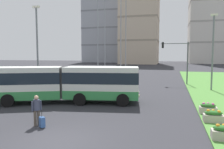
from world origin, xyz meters
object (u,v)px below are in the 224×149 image
object	(u,v)px
flower_planter_0	(224,132)
apartment_tower_west	(106,22)
car_navy_sedan	(88,79)
pedestrian_crossing	(37,108)
streetlight_median	(213,49)
rolling_suitcase	(42,122)
articulated_bus	(68,83)
apartment_tower_centre	(206,4)
apartment_tower_westcentre	(140,9)
flower_planter_2	(208,108)
streetlight_left	(37,46)
flower_planter_1	(213,116)
traffic_light_far_right	(178,55)

from	to	relation	value
flower_planter_0	apartment_tower_west	distance (m)	113.87
car_navy_sedan	pedestrian_crossing	world-z (taller)	pedestrian_crossing
streetlight_median	flower_planter_0	bearing A→B (deg)	-97.01
pedestrian_crossing	rolling_suitcase	world-z (taller)	pedestrian_crossing
articulated_bus	apartment_tower_centre	distance (m)	101.46
apartment_tower_westcentre	articulated_bus	bearing A→B (deg)	-85.96
apartment_tower_westcentre	apartment_tower_centre	bearing A→B (deg)	25.58
flower_planter_2	apartment_tower_west	xyz separation A→B (m)	(-37.45, 100.66, 21.31)
pedestrian_crossing	streetlight_left	distance (m)	12.08
pedestrian_crossing	streetlight_left	bearing A→B (deg)	123.23
car_navy_sedan	apartment_tower_west	world-z (taller)	apartment_tower_west
car_navy_sedan	apartment_tower_centre	world-z (taller)	apartment_tower_centre
flower_planter_1	apartment_tower_centre	bearing A→B (deg)	82.88
traffic_light_far_right	streetlight_left	bearing A→B (deg)	-143.22
pedestrian_crossing	traffic_light_far_right	distance (m)	22.04
apartment_tower_westcentre	traffic_light_far_right	bearing A→B (deg)	-77.53
flower_planter_2	apartment_tower_centre	xyz separation A→B (m)	(12.27, 96.33, 26.89)
apartment_tower_westcentre	apartment_tower_centre	size ratio (longest dim) A/B	0.88
streetlight_left	streetlight_median	bearing A→B (deg)	19.14
traffic_light_far_right	apartment_tower_west	bearing A→B (deg)	112.77
rolling_suitcase	streetlight_left	bearing A→B (deg)	124.52
flower_planter_0	car_navy_sedan	bearing A→B (deg)	128.33
flower_planter_1	apartment_tower_west	distance (m)	111.29
apartment_tower_centre	car_navy_sedan	bearing A→B (deg)	-107.05
car_navy_sedan	flower_planter_1	xyz separation A→B (m)	(13.49, -14.26, -0.33)
flower_planter_2	traffic_light_far_right	distance (m)	15.73
pedestrian_crossing	flower_planter_1	size ratio (longest dim) A/B	1.58
flower_planter_0	traffic_light_far_right	xyz separation A→B (m)	(-1.60, 20.00, 3.51)
flower_planter_0	streetlight_median	xyz separation A→B (m)	(1.90, 15.46, 4.23)
articulated_bus	apartment_tower_west	distance (m)	105.22
pedestrian_crossing	flower_planter_2	xyz separation A→B (m)	(9.69, 5.04, -0.58)
traffic_light_far_right	streetlight_left	distance (m)	17.95
flower_planter_0	traffic_light_far_right	bearing A→B (deg)	94.56
articulated_bus	streetlight_left	size ratio (longest dim) A/B	1.33
streetlight_median	apartment_tower_west	distance (m)	99.65
flower_planter_0	rolling_suitcase	bearing A→B (deg)	-176.95
rolling_suitcase	flower_planter_1	world-z (taller)	rolling_suitcase
flower_planter_1	streetlight_left	size ratio (longest dim) A/B	0.12
car_navy_sedan	streetlight_left	size ratio (longest dim) A/B	0.50
flower_planter_0	flower_planter_1	distance (m)	2.80
flower_planter_0	flower_planter_2	distance (m)	4.75
articulated_bus	flower_planter_2	distance (m)	10.82
flower_planter_0	streetlight_left	bearing A→B (deg)	149.85
flower_planter_2	flower_planter_0	bearing A→B (deg)	-90.00
traffic_light_far_right	apartment_tower_westcentre	bearing A→B (deg)	102.47
pedestrian_crossing	flower_planter_0	size ratio (longest dim) A/B	1.58
pedestrian_crossing	traffic_light_far_right	xyz separation A→B (m)	(8.10, 20.29, 2.93)
flower_planter_0	apartment_tower_west	xyz separation A→B (m)	(-37.45, 105.41, 21.31)
rolling_suitcase	streetlight_median	world-z (taller)	streetlight_median
streetlight_left	flower_planter_0	bearing A→B (deg)	-30.15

